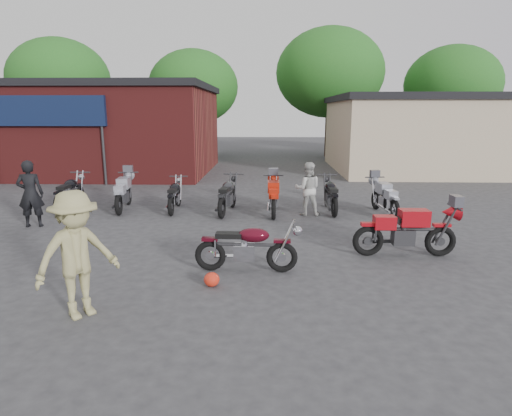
{
  "coord_description": "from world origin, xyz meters",
  "views": [
    {
      "loc": [
        0.03,
        -7.4,
        2.95
      ],
      "look_at": [
        -0.24,
        1.71,
        0.9
      ],
      "focal_mm": 30.0,
      "sensor_mm": 36.0,
      "label": 1
    }
  ],
  "objects_px": {
    "sportbike": "(407,228)",
    "row_bike_4": "(273,195)",
    "person_light": "(308,189)",
    "person_tan": "(77,255)",
    "helmet": "(212,279)",
    "row_bike_1": "(123,191)",
    "row_bike_3": "(228,193)",
    "row_bike_2": "(175,194)",
    "row_bike_6": "(385,196)",
    "row_bike_0": "(70,191)",
    "row_bike_5": "(331,193)",
    "vintage_motorcycle": "(248,244)",
    "person_dark": "(30,194)"
  },
  "relations": [
    {
      "from": "person_dark",
      "to": "row_bike_6",
      "type": "relative_size",
      "value": 0.92
    },
    {
      "from": "person_light",
      "to": "row_bike_2",
      "type": "bearing_deg",
      "value": -4.6
    },
    {
      "from": "sportbike",
      "to": "row_bike_0",
      "type": "height_order",
      "value": "sportbike"
    },
    {
      "from": "row_bike_0",
      "to": "row_bike_6",
      "type": "bearing_deg",
      "value": -94.14
    },
    {
      "from": "person_dark",
      "to": "row_bike_3",
      "type": "height_order",
      "value": "person_dark"
    },
    {
      "from": "row_bike_3",
      "to": "row_bike_5",
      "type": "bearing_deg",
      "value": -78.87
    },
    {
      "from": "row_bike_1",
      "to": "row_bike_5",
      "type": "relative_size",
      "value": 1.03
    },
    {
      "from": "row_bike_2",
      "to": "row_bike_3",
      "type": "xyz_separation_m",
      "value": [
        1.63,
        -0.2,
        0.05
      ]
    },
    {
      "from": "row_bike_6",
      "to": "row_bike_4",
      "type": "bearing_deg",
      "value": 83.13
    },
    {
      "from": "person_tan",
      "to": "row_bike_3",
      "type": "bearing_deg",
      "value": 30.94
    },
    {
      "from": "person_tan",
      "to": "row_bike_3",
      "type": "relative_size",
      "value": 0.93
    },
    {
      "from": "row_bike_4",
      "to": "person_tan",
      "type": "bearing_deg",
      "value": 156.47
    },
    {
      "from": "row_bike_0",
      "to": "row_bike_5",
      "type": "height_order",
      "value": "row_bike_0"
    },
    {
      "from": "vintage_motorcycle",
      "to": "row_bike_6",
      "type": "height_order",
      "value": "row_bike_6"
    },
    {
      "from": "helmet",
      "to": "person_tan",
      "type": "height_order",
      "value": "person_tan"
    },
    {
      "from": "helmet",
      "to": "row_bike_6",
      "type": "height_order",
      "value": "row_bike_6"
    },
    {
      "from": "sportbike",
      "to": "row_bike_3",
      "type": "distance_m",
      "value": 5.63
    },
    {
      "from": "vintage_motorcycle",
      "to": "row_bike_0",
      "type": "distance_m",
      "value": 7.71
    },
    {
      "from": "sportbike",
      "to": "row_bike_0",
      "type": "relative_size",
      "value": 1.03
    },
    {
      "from": "person_tan",
      "to": "row_bike_5",
      "type": "distance_m",
      "value": 8.34
    },
    {
      "from": "row_bike_1",
      "to": "row_bike_0",
      "type": "bearing_deg",
      "value": 83.11
    },
    {
      "from": "sportbike",
      "to": "row_bike_6",
      "type": "xyz_separation_m",
      "value": [
        0.53,
        3.78,
        -0.05
      ]
    },
    {
      "from": "row_bike_0",
      "to": "vintage_motorcycle",
      "type": "bearing_deg",
      "value": -133.66
    },
    {
      "from": "sportbike",
      "to": "person_tan",
      "type": "distance_m",
      "value": 6.31
    },
    {
      "from": "vintage_motorcycle",
      "to": "row_bike_1",
      "type": "distance_m",
      "value": 6.57
    },
    {
      "from": "person_tan",
      "to": "sportbike",
      "type": "bearing_deg",
      "value": -19.34
    },
    {
      "from": "vintage_motorcycle",
      "to": "row_bike_2",
      "type": "height_order",
      "value": "vintage_motorcycle"
    },
    {
      "from": "person_tan",
      "to": "row_bike_6",
      "type": "distance_m",
      "value": 9.05
    },
    {
      "from": "sportbike",
      "to": "row_bike_2",
      "type": "bearing_deg",
      "value": 144.01
    },
    {
      "from": "helmet",
      "to": "row_bike_1",
      "type": "height_order",
      "value": "row_bike_1"
    },
    {
      "from": "row_bike_5",
      "to": "row_bike_2",
      "type": "bearing_deg",
      "value": 89.33
    },
    {
      "from": "person_light",
      "to": "person_tan",
      "type": "xyz_separation_m",
      "value": [
        -3.89,
        -6.47,
        0.17
      ]
    },
    {
      "from": "person_tan",
      "to": "row_bike_4",
      "type": "relative_size",
      "value": 0.95
    },
    {
      "from": "row_bike_0",
      "to": "row_bike_4",
      "type": "height_order",
      "value": "row_bike_0"
    },
    {
      "from": "person_light",
      "to": "row_bike_3",
      "type": "bearing_deg",
      "value": -4.08
    },
    {
      "from": "row_bike_2",
      "to": "row_bike_3",
      "type": "relative_size",
      "value": 0.91
    },
    {
      "from": "person_light",
      "to": "row_bike_6",
      "type": "height_order",
      "value": "person_light"
    },
    {
      "from": "vintage_motorcycle",
      "to": "row_bike_3",
      "type": "bearing_deg",
      "value": 101.93
    },
    {
      "from": "sportbike",
      "to": "row_bike_4",
      "type": "height_order",
      "value": "sportbike"
    },
    {
      "from": "row_bike_5",
      "to": "person_tan",
      "type": "bearing_deg",
      "value": 145.43
    },
    {
      "from": "row_bike_6",
      "to": "row_bike_2",
      "type": "bearing_deg",
      "value": 80.31
    },
    {
      "from": "row_bike_2",
      "to": "sportbike",
      "type": "bearing_deg",
      "value": -128.04
    },
    {
      "from": "row_bike_0",
      "to": "row_bike_5",
      "type": "distance_m",
      "value": 8.0
    },
    {
      "from": "helmet",
      "to": "row_bike_5",
      "type": "bearing_deg",
      "value": 63.83
    },
    {
      "from": "person_tan",
      "to": "row_bike_4",
      "type": "distance_m",
      "value": 7.23
    },
    {
      "from": "sportbike",
      "to": "row_bike_1",
      "type": "relative_size",
      "value": 1.02
    },
    {
      "from": "row_bike_4",
      "to": "row_bike_5",
      "type": "distance_m",
      "value": 1.76
    },
    {
      "from": "row_bike_0",
      "to": "row_bike_1",
      "type": "distance_m",
      "value": 1.67
    },
    {
      "from": "row_bike_2",
      "to": "row_bike_3",
      "type": "distance_m",
      "value": 1.65
    },
    {
      "from": "row_bike_1",
      "to": "row_bike_3",
      "type": "bearing_deg",
      "value": -102.76
    }
  ]
}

